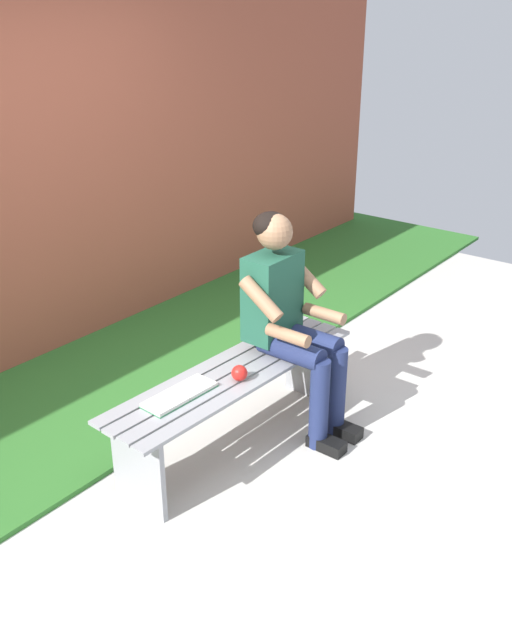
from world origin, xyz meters
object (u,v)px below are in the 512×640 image
person_seated (290,315)px  bench_near (235,390)px  book_open (180,395)px  apple (239,373)px

person_seated → bench_near: bearing=-15.6°
bench_near → book_open: bearing=-6.8°
bench_near → book_open: size_ratio=4.00×
bench_near → apple: 0.19m
bench_near → person_seated: (-0.37, 0.10, 0.35)m
person_seated → book_open: 0.80m
bench_near → book_open: 0.41m
bench_near → person_seated: 0.52m
bench_near → book_open: book_open is taller
apple → book_open: apple is taller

